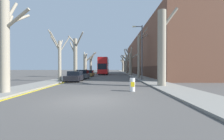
{
  "coord_description": "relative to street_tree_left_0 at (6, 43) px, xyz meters",
  "views": [
    {
      "loc": [
        1.31,
        -8.04,
        1.72
      ],
      "look_at": [
        0.97,
        28.66,
        1.3
      ],
      "focal_mm": 24.0,
      "sensor_mm": 36.0,
      "label": 1
    }
  ],
  "objects": [
    {
      "name": "street_tree_right_0",
      "position": [
        11.74,
        4.08,
        0.48
      ],
      "size": [
        1.82,
        2.42,
        7.27
      ],
      "color": "gray",
      "rests_on": "ground"
    },
    {
      "name": "sidewalk_right",
      "position": [
        12.09,
        48.08,
        -3.36
      ],
      "size": [
        2.8,
        120.0,
        0.12
      ],
      "primitive_type": "cube",
      "color": "gray",
      "rests_on": "ground"
    },
    {
      "name": "kerb_line_stripe",
      "position": [
        1.22,
        48.08,
        -3.41
      ],
      "size": [
        0.24,
        120.0,
        0.01
      ],
      "primitive_type": "cube",
      "color": "yellow",
      "rests_on": "ground"
    },
    {
      "name": "street_tree_right_1",
      "position": [
        11.69,
        16.16,
        0.71
      ],
      "size": [
        2.2,
        1.9,
        8.94
      ],
      "color": "gray",
      "rests_on": "ground"
    },
    {
      "name": "lamp_post",
      "position": [
        11.0,
        10.63,
        0.84
      ],
      "size": [
        1.4,
        0.2,
        7.6
      ],
      "color": "#4C4F54",
      "rests_on": "ground"
    },
    {
      "name": "ground_plane",
      "position": [
        5.86,
        -1.92,
        -3.42
      ],
      "size": [
        300.0,
        300.0,
        0.0
      ],
      "primitive_type": "plane",
      "color": "#4C4947"
    },
    {
      "name": "street_tree_left_0",
      "position": [
        0.0,
        0.0,
        0.0
      ],
      "size": [
        2.26,
        2.91,
        6.42
      ],
      "color": "gray",
      "rests_on": "ground"
    },
    {
      "name": "street_tree_left_1",
      "position": [
        0.12,
        9.47,
        -0.24
      ],
      "size": [
        2.51,
        3.46,
        6.63
      ],
      "color": "gray",
      "rests_on": "ground"
    },
    {
      "name": "traffic_bollard",
      "position": [
        8.59,
        1.2,
        -2.92
      ],
      "size": [
        0.39,
        0.41,
        0.98
      ],
      "color": "white",
      "rests_on": "ground"
    },
    {
      "name": "street_tree_left_4",
      "position": [
        0.21,
        36.41,
        -0.21
      ],
      "size": [
        1.99,
        3.56,
        6.57
      ],
      "color": "gray",
      "rests_on": "ground"
    },
    {
      "name": "parked_car_1",
      "position": [
        2.1,
        14.7,
        -2.73
      ],
      "size": [
        1.76,
        4.15,
        1.47
      ],
      "color": "#4C5156",
      "rests_on": "ground"
    },
    {
      "name": "parked_car_2",
      "position": [
        2.1,
        20.9,
        -2.78
      ],
      "size": [
        1.81,
        4.25,
        1.33
      ],
      "color": "olive",
      "rests_on": "ground"
    },
    {
      "name": "sidewalk_left",
      "position": [
        -0.36,
        48.08,
        -3.36
      ],
      "size": [
        2.8,
        120.0,
        0.12
      ],
      "primitive_type": "cube",
      "color": "gray",
      "rests_on": "ground"
    },
    {
      "name": "street_tree_left_3",
      "position": [
        0.12,
        27.76,
        -0.49
      ],
      "size": [
        3.54,
        3.04,
        5.97
      ],
      "color": "gray",
      "rests_on": "ground"
    },
    {
      "name": "street_tree_right_2",
      "position": [
        11.46,
        27.98,
        -0.13
      ],
      "size": [
        3.9,
        2.33,
        7.34
      ],
      "color": "gray",
      "rests_on": "ground"
    },
    {
      "name": "double_decker_bus",
      "position": [
        4.44,
        31.8,
        -0.84
      ],
      "size": [
        2.51,
        10.16,
        4.55
      ],
      "color": "red",
      "rests_on": "ground"
    },
    {
      "name": "street_tree_right_5",
      "position": [
        11.82,
        62.63,
        0.52
      ],
      "size": [
        3.41,
        4.85,
        9.23
      ],
      "color": "gray",
      "rests_on": "ground"
    },
    {
      "name": "building_facade_right",
      "position": [
        18.48,
        32.22,
        1.8
      ],
      "size": [
        10.08,
        48.99,
        10.45
      ],
      "color": "brown",
      "rests_on": "ground"
    },
    {
      "name": "street_tree_left_2",
      "position": [
        -0.08,
        18.46,
        0.75
      ],
      "size": [
        3.35,
        4.34,
        8.34
      ],
      "color": "gray",
      "rests_on": "ground"
    },
    {
      "name": "street_tree_right_4",
      "position": [
        11.86,
        50.71,
        -0.34
      ],
      "size": [
        3.73,
        2.64,
        7.71
      ],
      "color": "gray",
      "rests_on": "ground"
    },
    {
      "name": "parked_car_0",
      "position": [
        2.1,
        9.63,
        -2.78
      ],
      "size": [
        1.79,
        3.92,
        1.35
      ],
      "color": "black",
      "rests_on": "ground"
    },
    {
      "name": "street_tree_right_3",
      "position": [
        11.53,
        39.39,
        -0.27
      ],
      "size": [
        3.51,
        3.14,
        8.25
      ],
      "color": "gray",
      "rests_on": "ground"
    }
  ]
}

